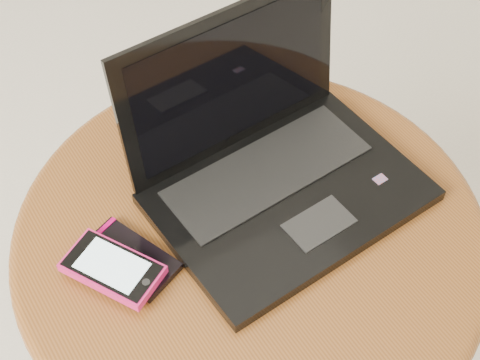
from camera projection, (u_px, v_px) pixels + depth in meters
table at (250, 268)px, 0.93m from camera, size 0.59×0.59×0.47m
laptop at (272, 163)px, 0.87m from camera, size 0.33×0.27×0.21m
phone_black at (130, 258)px, 0.81m from camera, size 0.10×0.13×0.01m
phone_pink at (113, 268)px, 0.79m from camera, size 0.11×0.13×0.01m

